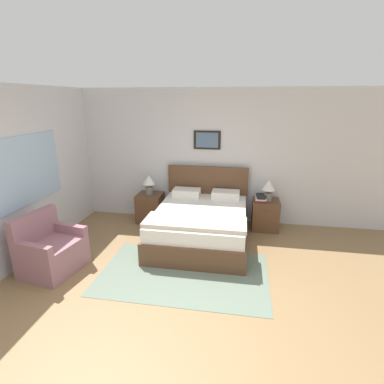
{
  "coord_description": "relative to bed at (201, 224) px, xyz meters",
  "views": [
    {
      "loc": [
        0.77,
        -2.5,
        2.39
      ],
      "look_at": [
        0.03,
        1.8,
        1.03
      ],
      "focal_mm": 28.0,
      "sensor_mm": 36.0,
      "label": 1
    }
  ],
  "objects": [
    {
      "name": "book_hardcover_middle",
      "position": [
        1.03,
        0.68,
        0.3
      ],
      "size": [
        0.2,
        0.25,
        0.03
      ],
      "rotation": [
        0.0,
        0.0,
        0.01
      ],
      "color": "silver",
      "rests_on": "book_thick_bottom"
    },
    {
      "name": "table_lamp_by_door",
      "position": [
        1.16,
        0.71,
        0.5
      ],
      "size": [
        0.25,
        0.25,
        0.4
      ],
      "color": "slate",
      "rests_on": "nightstand_by_door"
    },
    {
      "name": "wall_left",
      "position": [
        -2.56,
        -0.63,
        0.98
      ],
      "size": [
        0.08,
        5.67,
        2.6
      ],
      "color": "silver",
      "rests_on": "ground_plane"
    },
    {
      "name": "table_lamp_near_window",
      "position": [
        -1.14,
        0.71,
        0.5
      ],
      "size": [
        0.25,
        0.25,
        0.4
      ],
      "color": "slate",
      "rests_on": "nightstand_near_window"
    },
    {
      "name": "nightstand_by_door",
      "position": [
        1.14,
        0.73,
        -0.03
      ],
      "size": [
        0.49,
        0.5,
        0.57
      ],
      "color": "brown",
      "rests_on": "ground_plane"
    },
    {
      "name": "nightstand_near_window",
      "position": [
        -1.14,
        0.73,
        -0.03
      ],
      "size": [
        0.49,
        0.5,
        0.57
      ],
      "color": "brown",
      "rests_on": "ground_plane"
    },
    {
      "name": "book_thick_bottom",
      "position": [
        1.03,
        0.68,
        0.27
      ],
      "size": [
        0.2,
        0.22,
        0.03
      ],
      "rotation": [
        0.0,
        0.0,
        0.09
      ],
      "color": "#B7332D",
      "rests_on": "nightstand_by_door"
    },
    {
      "name": "bed",
      "position": [
        0.0,
        0.0,
        0.0
      ],
      "size": [
        1.58,
        1.96,
        1.13
      ],
      "color": "brown",
      "rests_on": "ground_plane"
    },
    {
      "name": "wall_back",
      "position": [
        -0.11,
        1.05,
        0.98
      ],
      "size": [
        7.25,
        0.09,
        2.6
      ],
      "color": "silver",
      "rests_on": "ground_plane"
    },
    {
      "name": "book_novel_upper",
      "position": [
        1.03,
        0.68,
        0.33
      ],
      "size": [
        0.16,
        0.26,
        0.03
      ],
      "rotation": [
        0.0,
        0.0,
        0.08
      ],
      "color": "#232328",
      "rests_on": "book_hardcover_middle"
    },
    {
      "name": "book_slim_near_top",
      "position": [
        1.03,
        0.68,
        0.36
      ],
      "size": [
        0.18,
        0.24,
        0.04
      ],
      "rotation": [
        0.0,
        0.0,
        0.2
      ],
      "color": "#232328",
      "rests_on": "book_novel_upper"
    },
    {
      "name": "area_rug_main",
      "position": [
        -0.09,
        -1.08,
        -0.32
      ],
      "size": [
        2.37,
        1.49,
        0.01
      ],
      "color": "slate",
      "rests_on": "ground_plane"
    },
    {
      "name": "ground_plane",
      "position": [
        -0.11,
        -2.25,
        -0.32
      ],
      "size": [
        16.0,
        16.0,
        0.0
      ],
      "primitive_type": "plane",
      "color": "olive"
    },
    {
      "name": "armchair",
      "position": [
        -1.99,
        -1.31,
        -0.02
      ],
      "size": [
        0.78,
        0.88,
        0.86
      ],
      "rotation": [
        0.0,
        0.0,
        -1.74
      ],
      "color": "#8E606B",
      "rests_on": "ground_plane"
    }
  ]
}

